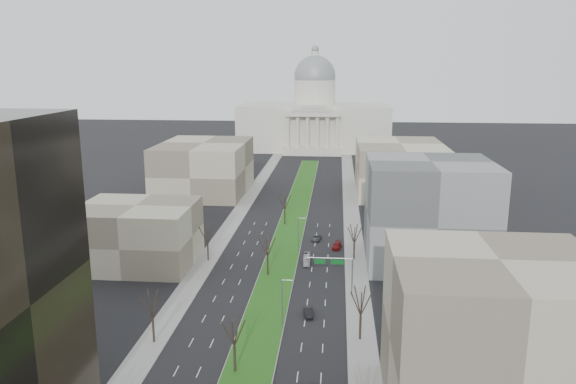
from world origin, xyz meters
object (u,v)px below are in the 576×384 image
Objects in this scene: car_red at (337,246)px; car_grey_far at (316,238)px; box_van at (307,259)px; car_black at (308,312)px.

car_grey_far is at bearing 139.08° from car_red.
car_grey_far is 17.58m from box_van.
car_black is 0.96× the size of car_grey_far.
car_red is (5.12, 39.41, -0.01)m from car_black.
box_van is (-1.54, -17.51, 0.28)m from car_grey_far.
car_black is 39.74m from car_red.
car_red is 1.08× the size of car_grey_far.
car_black is 28.20m from box_van.
car_grey_far is (-0.30, 45.65, -0.09)m from car_black.
car_grey_far is (-5.42, 6.24, -0.08)m from car_red.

